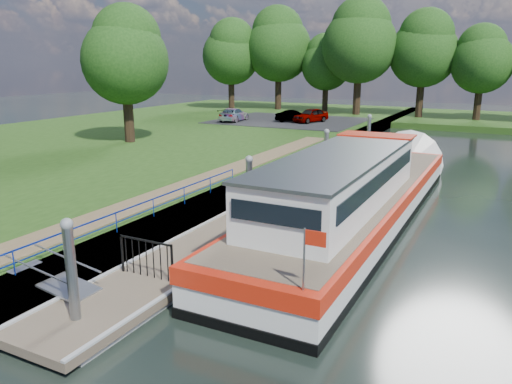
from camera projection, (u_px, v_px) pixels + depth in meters
The scene contains 16 objects.
ground at pixel (93, 324), 12.62m from camera, with size 160.00×160.00×0.00m, color black.
riverbank at pixel (57, 156), 33.38m from camera, with size 32.00×90.00×0.78m, color #1F3F12.
bank_edge at pixel (264, 179), 26.57m from camera, with size 1.10×90.00×0.78m, color #473D2D.
footpath at pixel (153, 199), 21.25m from camera, with size 1.60×40.00×0.05m, color brown.
carpark at pixel (290, 121), 50.01m from camera, with size 14.00×12.00×0.06m, color black.
blue_fence at pixel (94, 226), 16.09m from camera, with size 0.04×18.04×0.72m.
pontoon at pixel (293, 198), 23.77m from camera, with size 2.50×30.00×0.56m.
mooring_piles at pixel (294, 175), 23.50m from camera, with size 0.30×27.30×3.55m.
gangway at pixel (54, 280), 13.71m from camera, with size 2.58×1.00×0.92m.
gate_panel at pixel (146, 253), 14.22m from camera, with size 1.85×0.05×1.15m.
barge at pixel (360, 195), 20.74m from camera, with size 4.36×21.15×4.78m.
horizon_trees at pixel (411, 48), 53.28m from camera, with size 54.38×10.03×12.87m.
bank_tree_a at pixel (126, 54), 35.21m from camera, with size 6.12×6.12×9.72m.
car_a at pixel (311, 115), 48.16m from camera, with size 1.58×3.93×1.34m, color #999999.
car_b at pixel (293, 116), 48.37m from camera, with size 1.19×3.40×1.12m, color #999999.
car_c at pixel (234, 114), 49.19m from camera, with size 1.79×4.41×1.28m, color #999999.
Camera 1 is at (8.87, -8.24, 6.40)m, focal length 35.00 mm.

